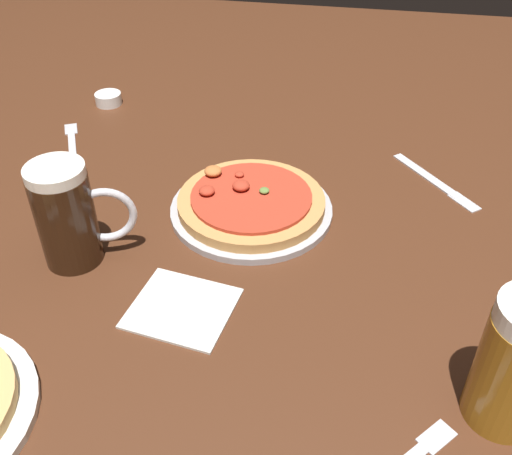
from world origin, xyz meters
TOP-DOWN VIEW (x-y plane):
  - ground_plane at (0.00, 0.00)m, footprint 2.40×2.40m
  - pizza_plate_far at (-0.02, 0.07)m, footprint 0.28×0.28m
  - beer_mug_amber at (-0.26, -0.10)m, footprint 0.14×0.09m
  - ramekin_sauce at (-0.42, 0.41)m, footprint 0.06×0.06m
  - napkin_folded at (-0.07, -0.18)m, footprint 0.16×0.15m
  - fork_left at (-0.42, 0.22)m, footprint 0.11×0.19m
  - knife_right at (0.29, 0.22)m, footprint 0.15×0.18m

SIDE VIEW (x-z plane):
  - ground_plane at x=0.00m, z-range -0.03..0.00m
  - fork_left at x=-0.42m, z-range 0.00..0.01m
  - knife_right at x=0.29m, z-range 0.00..0.01m
  - napkin_folded at x=-0.07m, z-range 0.00..0.01m
  - ramekin_sauce at x=-0.42m, z-range 0.00..0.03m
  - pizza_plate_far at x=-0.02m, z-range -0.01..0.04m
  - beer_mug_amber at x=-0.26m, z-range 0.00..0.16m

